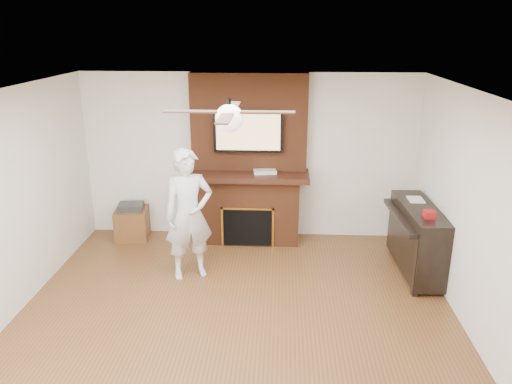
# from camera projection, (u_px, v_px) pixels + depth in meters

# --- Properties ---
(room_shell) EXTENTS (5.36, 5.86, 2.86)m
(room_shell) POSITION_uv_depth(u_px,v_px,m) (231.00, 226.00, 4.92)
(room_shell) COLOR #573419
(room_shell) RESTS_ON ground
(fireplace) EXTENTS (1.78, 0.64, 2.50)m
(fireplace) POSITION_uv_depth(u_px,v_px,m) (249.00, 177.00, 7.42)
(fireplace) COLOR brown
(fireplace) RESTS_ON ground
(tv) EXTENTS (1.00, 0.08, 0.60)m
(tv) POSITION_uv_depth(u_px,v_px,m) (248.00, 132.00, 7.16)
(tv) COLOR black
(tv) RESTS_ON fireplace
(ceiling_fan) EXTENTS (1.21, 1.21, 0.31)m
(ceiling_fan) POSITION_uv_depth(u_px,v_px,m) (229.00, 117.00, 4.58)
(ceiling_fan) COLOR black
(ceiling_fan) RESTS_ON room_shell
(person) EXTENTS (0.74, 0.63, 1.70)m
(person) POSITION_uv_depth(u_px,v_px,m) (189.00, 215.00, 6.32)
(person) COLOR silver
(person) RESTS_ON ground
(side_table) EXTENTS (0.53, 0.53, 0.55)m
(side_table) POSITION_uv_depth(u_px,v_px,m) (132.00, 222.00, 7.68)
(side_table) COLOR brown
(side_table) RESTS_ON ground
(piano) EXTENTS (0.58, 1.42, 1.01)m
(piano) POSITION_uv_depth(u_px,v_px,m) (417.00, 238.00, 6.53)
(piano) COLOR black
(piano) RESTS_ON ground
(cable_box) EXTENTS (0.35, 0.24, 0.05)m
(cable_box) POSITION_uv_depth(u_px,v_px,m) (265.00, 172.00, 7.28)
(cable_box) COLOR silver
(cable_box) RESTS_ON fireplace
(candle_orange) EXTENTS (0.06, 0.06, 0.13)m
(candle_orange) POSITION_uv_depth(u_px,v_px,m) (232.00, 238.00, 7.56)
(candle_orange) COLOR orange
(candle_orange) RESTS_ON ground
(candle_green) EXTENTS (0.07, 0.07, 0.10)m
(candle_green) POSITION_uv_depth(u_px,v_px,m) (241.00, 239.00, 7.56)
(candle_green) COLOR #568033
(candle_green) RESTS_ON ground
(candle_cream) EXTENTS (0.08, 0.08, 0.12)m
(candle_cream) POSITION_uv_depth(u_px,v_px,m) (256.00, 240.00, 7.52)
(candle_cream) COLOR beige
(candle_cream) RESTS_ON ground
(candle_blue) EXTENTS (0.06, 0.06, 0.08)m
(candle_blue) POSITION_uv_depth(u_px,v_px,m) (261.00, 242.00, 7.50)
(candle_blue) COLOR #323D97
(candle_blue) RESTS_ON ground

